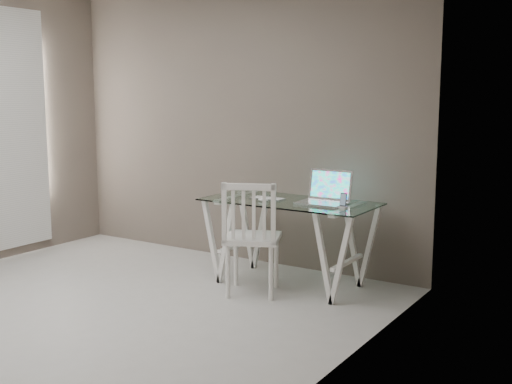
{
  "coord_description": "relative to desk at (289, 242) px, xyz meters",
  "views": [
    {
      "loc": [
        3.59,
        -3.02,
        1.67
      ],
      "look_at": [
        0.75,
        1.41,
        0.85
      ],
      "focal_mm": 45.0,
      "sensor_mm": 36.0,
      "label": 1
    }
  ],
  "objects": [
    {
      "name": "room",
      "position": [
        -0.97,
        -1.69,
        1.33
      ],
      "size": [
        4.5,
        4.52,
        2.71
      ],
      "color": "#A9A7A2",
      "rests_on": "ground"
    },
    {
      "name": "desk",
      "position": [
        0.0,
        0.0,
        0.0
      ],
      "size": [
        1.5,
        0.7,
        0.75
      ],
      "color": "silver",
      "rests_on": "ground"
    },
    {
      "name": "chair",
      "position": [
        -0.11,
        -0.43,
        0.15
      ],
      "size": [
        0.58,
        0.58,
        0.96
      ],
      "rotation": [
        0.0,
        0.0,
        0.42
      ],
      "color": "white",
      "rests_on": "ground"
    },
    {
      "name": "laptop",
      "position": [
        0.31,
        0.07,
        0.43
      ],
      "size": [
        0.39,
        0.33,
        0.28
      ],
      "color": "silver",
      "rests_on": "desk"
    },
    {
      "name": "keyboard",
      "position": [
        -0.21,
        -0.01,
        0.37
      ],
      "size": [
        0.3,
        0.13,
        0.01
      ],
      "primitive_type": "cube",
      "color": "silver",
      "rests_on": "desk"
    },
    {
      "name": "mouse",
      "position": [
        -0.18,
        -0.15,
        0.38
      ],
      "size": [
        0.1,
        0.06,
        0.03
      ],
      "primitive_type": "ellipsoid",
      "color": "silver",
      "rests_on": "desk"
    },
    {
      "name": "phone_dock",
      "position": [
        0.53,
        -0.06,
        0.4
      ],
      "size": [
        0.07,
        0.07,
        0.12
      ],
      "color": "white",
      "rests_on": "desk"
    }
  ]
}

